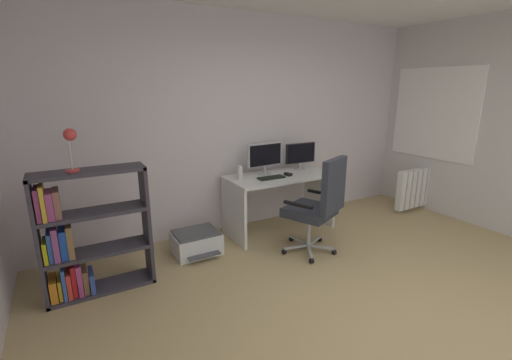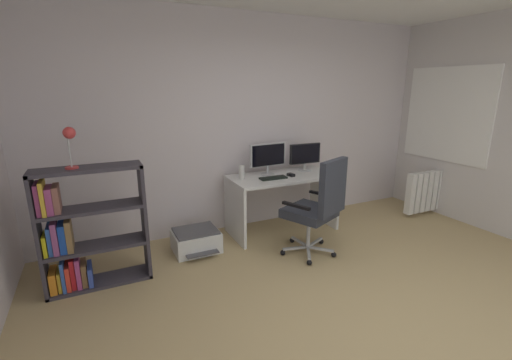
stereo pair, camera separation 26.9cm
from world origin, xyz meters
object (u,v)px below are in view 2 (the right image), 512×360
(desk, at_px, (282,191))
(desk_lamp, at_px, (70,139))
(office_chair, at_px, (318,205))
(monitor_main, at_px, (268,156))
(radiator, at_px, (432,190))
(keyboard, at_px, (273,178))
(bookshelf, at_px, (81,234))
(desktop_speaker, at_px, (242,172))
(computer_mouse, at_px, (291,175))
(printer, at_px, (196,240))
(monitor_secondary, at_px, (305,155))

(desk, distance_m, desk_lamp, 2.52)
(office_chair, relative_size, desk_lamp, 3.11)
(monitor_main, height_order, radiator, monitor_main)
(keyboard, relative_size, bookshelf, 0.29)
(desktop_speaker, bearing_deg, radiator, -9.31)
(computer_mouse, xyz_separation_m, printer, (-1.27, -0.02, -0.64))
(desk, height_order, keyboard, keyboard)
(desk, distance_m, office_chair, 0.80)
(bookshelf, relative_size, desk_lamp, 3.19)
(office_chair, distance_m, desk_lamp, 2.50)
(printer, xyz_separation_m, radiator, (3.54, -0.31, 0.23))
(monitor_secondary, relative_size, office_chair, 0.40)
(keyboard, height_order, radiator, keyboard)
(monitor_secondary, relative_size, computer_mouse, 4.50)
(computer_mouse, height_order, desk_lamp, desk_lamp)
(desktop_speaker, xyz_separation_m, desk_lamp, (-1.79, -0.43, 0.58))
(bookshelf, bearing_deg, computer_mouse, 6.76)
(desk, height_order, computer_mouse, computer_mouse)
(desktop_speaker, xyz_separation_m, office_chair, (0.54, -0.86, -0.23))
(desk_lamp, height_order, radiator, desk_lamp)
(monitor_secondary, relative_size, radiator, 0.44)
(desktop_speaker, height_order, office_chair, office_chair)
(desk, height_order, radiator, desk)
(desk, relative_size, monitor_secondary, 3.07)
(monitor_main, relative_size, printer, 0.99)
(office_chair, bearing_deg, desk_lamp, 169.46)
(printer, bearing_deg, radiator, -5.03)
(office_chair, distance_m, bookshelf, 2.38)
(printer, bearing_deg, office_chair, -30.57)
(monitor_secondary, bearing_deg, monitor_main, -180.00)
(desktop_speaker, bearing_deg, desk, -6.68)
(desk, bearing_deg, bookshelf, -171.10)
(desktop_speaker, bearing_deg, printer, -166.10)
(monitor_secondary, bearing_deg, computer_mouse, -149.86)
(office_chair, xyz_separation_m, radiator, (2.35, 0.39, -0.25))
(computer_mouse, xyz_separation_m, radiator, (2.27, -0.33, -0.41))
(monitor_secondary, bearing_deg, desktop_speaker, -177.13)
(office_chair, relative_size, radiator, 1.12)
(bookshelf, bearing_deg, desk, 8.90)
(office_chair, height_order, printer, office_chair)
(monitor_main, bearing_deg, bookshelf, -167.66)
(desktop_speaker, xyz_separation_m, radiator, (2.89, -0.47, -0.48))
(keyboard, distance_m, computer_mouse, 0.26)
(computer_mouse, distance_m, printer, 1.42)
(monitor_main, height_order, desk_lamp, desk_lamp)
(computer_mouse, relative_size, printer, 0.19)
(bookshelf, height_order, desk_lamp, desk_lamp)
(monitor_main, relative_size, radiator, 0.50)
(monitor_main, height_order, monitor_secondary, monitor_main)
(printer, bearing_deg, monitor_secondary, 7.44)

